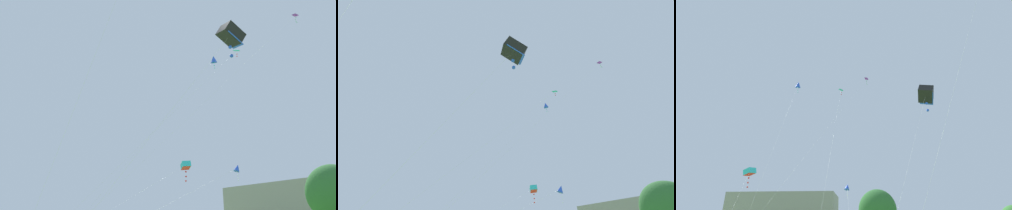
# 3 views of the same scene
# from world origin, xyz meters

# --- Properties ---
(tree_near_right) EXTENTS (5.70, 5.13, 8.61)m
(tree_near_right) POSITION_xyz_m (8.76, 33.63, 5.56)
(tree_near_right) COLOR brown
(tree_near_right) RESTS_ON ground
(kite_black_box_0) EXTENTS (6.79, 9.63, 15.35)m
(kite_black_box_0) POSITION_xyz_m (12.65, 13.29, 14.44)
(kite_black_box_0) COLOR silver
(kite_black_box_0) RESTS_ON ground
(kite_cyan_delta_2) EXTENTS (0.79, 22.30, 22.34)m
(kite_cyan_delta_2) POSITION_xyz_m (3.76, 25.55, 21.77)
(kite_cyan_delta_2) COLOR silver
(kite_cyan_delta_2) RESTS_ON ground
(kite_purple_delta_3) EXTENTS (11.12, 25.92, 28.70)m
(kite_purple_delta_3) POSITION_xyz_m (7.58, 32.74, 27.50)
(kite_purple_delta_3) COLOR silver
(kite_purple_delta_3) RESTS_ON ground
(kite_blue_diamond_4) EXTENTS (3.22, 23.49, 26.77)m
(kite_blue_diamond_4) POSITION_xyz_m (-4.22, 30.82, 26.05)
(kite_blue_diamond_4) COLOR silver
(kite_blue_diamond_4) RESTS_ON ground
(kite_blue_diamond_5) EXTENTS (1.63, 18.53, 7.99)m
(kite_blue_diamond_5) POSITION_xyz_m (4.76, 22.94, 7.51)
(kite_blue_diamond_5) COLOR silver
(kite_blue_diamond_5) RESTS_ON ground
(kite_cyan_box_6) EXTENTS (9.11, 24.53, 11.54)m
(kite_cyan_box_6) POSITION_xyz_m (-10.48, 30.50, 10.88)
(kite_cyan_box_6) COLOR silver
(kite_cyan_box_6) RESTS_ON ground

